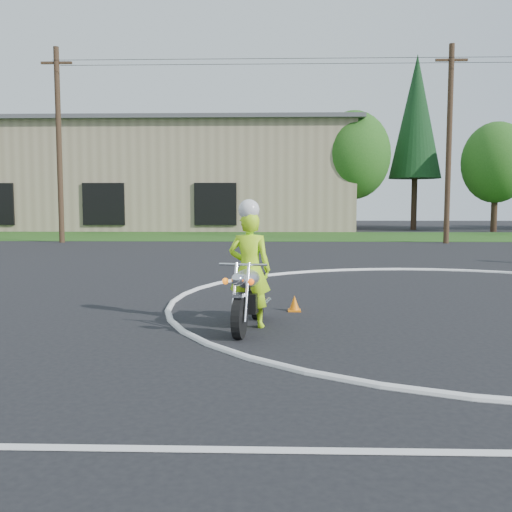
{
  "coord_description": "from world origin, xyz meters",
  "views": [
    {
      "loc": [
        -3.94,
        -8.55,
        2.05
      ],
      "look_at": [
        -4.24,
        1.68,
        1.1
      ],
      "focal_mm": 40.0,
      "sensor_mm": 36.0,
      "label": 1
    }
  ],
  "objects": [
    {
      "name": "grass_strip",
      "position": [
        0.0,
        27.0,
        0.01
      ],
      "size": [
        120.0,
        10.0,
        0.02
      ],
      "primitive_type": "cube",
      "color": "#1E4714",
      "rests_on": "ground"
    },
    {
      "name": "utility_poles",
      "position": [
        5.0,
        21.0,
        5.2
      ],
      "size": [
        41.6,
        1.12,
        10.0
      ],
      "color": "#473321",
      "rests_on": "ground"
    },
    {
      "name": "primary_motorcycle",
      "position": [
        -4.32,
        0.63,
        0.55
      ],
      "size": [
        0.81,
        2.16,
        1.14
      ],
      "rotation": [
        0.0,
        0.0,
        -0.16
      ],
      "color": "black",
      "rests_on": "ground"
    },
    {
      "name": "rider_primary_grp",
      "position": [
        -4.32,
        0.77,
        1.02
      ],
      "size": [
        0.76,
        0.56,
        2.12
      ],
      "rotation": [
        0.0,
        0.0,
        -0.16
      ],
      "color": "#B8FC1A",
      "rests_on": "ground"
    },
    {
      "name": "warehouse",
      "position": [
        -18.0,
        39.99,
        4.16
      ],
      "size": [
        41.0,
        17.0,
        8.3
      ],
      "color": "tan",
      "rests_on": "ground"
    }
  ]
}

